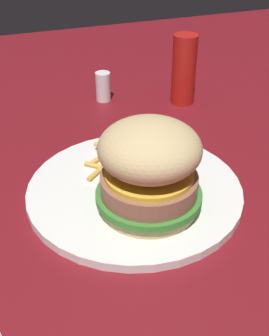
{
  "coord_description": "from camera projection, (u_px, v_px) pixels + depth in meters",
  "views": [
    {
      "loc": [
        -0.13,
        -0.43,
        0.36
      ],
      "look_at": [
        0.03,
        0.01,
        0.04
      ],
      "focal_mm": 46.99,
      "sensor_mm": 36.0,
      "label": 1
    }
  ],
  "objects": [
    {
      "name": "ketchup_bottle",
      "position": [
        184.0,
        70.0,
        0.8
      ],
      "size": [
        0.04,
        0.04,
        0.13
      ],
      "primitive_type": "cylinder",
      "color": "#B21914",
      "rests_on": "ground_plane"
    },
    {
      "name": "salt_shaker",
      "position": [
        103.0,
        87.0,
        0.83
      ],
      "size": [
        0.03,
        0.03,
        0.06
      ],
      "primitive_type": "cylinder",
      "color": "white",
      "rests_on": "ground_plane"
    },
    {
      "name": "fries_pile",
      "position": [
        109.0,
        160.0,
        0.63
      ],
      "size": [
        0.1,
        0.08,
        0.01
      ],
      "color": "gold",
      "rests_on": "plate"
    },
    {
      "name": "sandwich",
      "position": [
        149.0,
        168.0,
        0.52
      ],
      "size": [
        0.13,
        0.13,
        0.12
      ],
      "color": "tan",
      "rests_on": "plate"
    },
    {
      "name": "ground_plane",
      "position": [
        118.0,
        203.0,
        0.58
      ],
      "size": [
        1.6,
        1.6,
        0.0
      ],
      "primitive_type": "plane",
      "color": "maroon"
    },
    {
      "name": "plate",
      "position": [
        134.0,
        190.0,
        0.59
      ],
      "size": [
        0.29,
        0.29,
        0.01
      ],
      "primitive_type": "cylinder",
      "color": "white",
      "rests_on": "ground_plane"
    }
  ]
}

